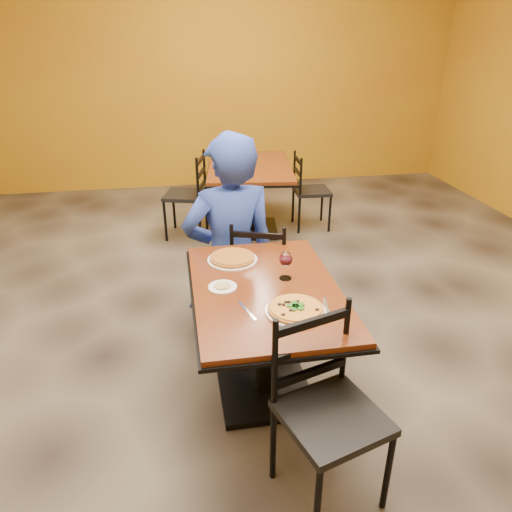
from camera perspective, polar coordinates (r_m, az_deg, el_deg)
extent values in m
cube|color=black|center=(3.45, -0.55, -10.65)|extent=(7.00, 8.00, 0.01)
cube|color=#A98212|center=(6.79, -6.54, 20.81)|extent=(7.00, 0.01, 3.00)
cube|color=#62250F|center=(2.64, 1.17, -4.06)|extent=(0.80, 1.20, 0.03)
cube|color=black|center=(2.65, 1.17, -4.53)|extent=(0.83, 1.23, 0.02)
cylinder|color=black|center=(2.84, 1.11, -10.48)|extent=(0.12, 0.12, 0.66)
cube|color=black|center=(3.06, 1.05, -15.80)|extent=(0.55, 0.55, 0.04)
cube|color=#62250F|center=(5.11, -0.76, 10.73)|extent=(1.02, 1.39, 0.03)
cube|color=black|center=(5.12, -0.76, 10.44)|extent=(1.05, 1.43, 0.02)
cylinder|color=black|center=(5.22, -0.74, 6.85)|extent=(0.13, 0.13, 0.66)
cube|color=black|center=(5.34, -0.72, 3.30)|extent=(0.66, 0.66, 0.04)
imported|color=navy|center=(3.40, -3.14, 2.77)|extent=(0.75, 0.54, 1.45)
cylinder|color=white|center=(2.42, 4.79, -6.64)|extent=(0.31, 0.31, 0.01)
cylinder|color=#96300A|center=(2.41, 4.80, -6.32)|extent=(0.28, 0.28, 0.02)
cylinder|color=white|center=(2.94, -2.85, -0.44)|extent=(0.31, 0.31, 0.01)
cylinder|color=#B47E22|center=(2.93, -2.85, -0.16)|extent=(0.28, 0.28, 0.02)
cylinder|color=white|center=(2.63, -4.05, -3.76)|extent=(0.16, 0.16, 0.01)
cylinder|color=tan|center=(2.63, -4.05, -3.58)|extent=(0.09, 0.09, 0.01)
cube|color=silver|center=(2.42, -1.03, -6.65)|extent=(0.07, 0.19, 0.00)
cube|color=silver|center=(2.47, 8.55, -6.22)|extent=(0.05, 0.21, 0.00)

